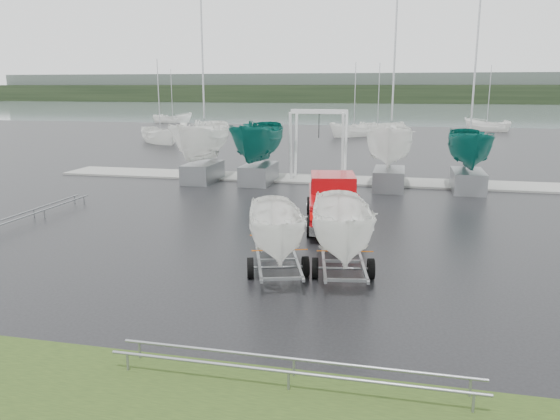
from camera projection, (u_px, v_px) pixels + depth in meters
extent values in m
plane|color=black|center=(237.00, 237.00, 20.09)|extent=(120.00, 120.00, 0.00)
plane|color=slate|center=(377.00, 113.00, 115.20)|extent=(300.00, 300.00, 0.00)
plane|color=#213213|center=(52.00, 400.00, 9.62)|extent=(40.00, 40.00, 0.00)
cube|color=gray|center=(302.00, 179.00, 32.44)|extent=(30.00, 3.00, 0.12)
cube|color=black|center=(388.00, 94.00, 181.11)|extent=(300.00, 8.00, 6.00)
cube|color=#4C5651|center=(389.00, 88.00, 188.28)|extent=(300.00, 6.00, 10.00)
cube|color=maroon|center=(334.00, 206.00, 21.63)|extent=(2.84, 5.80, 0.91)
cube|color=maroon|center=(333.00, 184.00, 22.45)|extent=(2.12, 2.48, 0.81)
cube|color=black|center=(333.00, 183.00, 22.44)|extent=(2.11, 2.24, 0.53)
cube|color=silver|center=(337.00, 232.00, 18.94)|extent=(1.94, 0.50, 0.34)
cylinder|color=black|center=(310.00, 206.00, 23.53)|extent=(0.41, 0.80, 0.77)
cylinder|color=black|center=(353.00, 206.00, 23.44)|extent=(0.41, 0.80, 0.77)
cylinder|color=black|center=(311.00, 227.00, 19.99)|extent=(0.41, 0.80, 0.77)
cylinder|color=black|center=(361.00, 227.00, 19.90)|extent=(0.41, 0.80, 0.77)
cube|color=gray|center=(324.00, 261.00, 15.86)|extent=(0.70, 3.56, 0.08)
cube|color=gray|center=(362.00, 261.00, 15.80)|extent=(0.70, 3.56, 0.08)
cylinder|color=gray|center=(343.00, 268.00, 15.67)|extent=(1.59, 0.35, 0.08)
cylinder|color=black|center=(315.00, 268.00, 15.71)|extent=(0.28, 0.62, 0.60)
cylinder|color=black|center=(371.00, 269.00, 15.63)|extent=(0.28, 0.62, 0.60)
imported|color=white|center=(345.00, 179.00, 15.30)|extent=(2.08, 2.12, 4.76)
cube|color=orange|center=(342.00, 236.00, 16.49)|extent=(1.53, 0.31, 0.03)
cube|color=orange|center=(345.00, 251.00, 14.93)|extent=(1.53, 0.31, 0.03)
cube|color=gray|center=(259.00, 261.00, 15.89)|extent=(1.15, 3.46, 0.08)
cube|color=gray|center=(296.00, 260.00, 15.97)|extent=(1.15, 3.46, 0.08)
cylinder|color=gray|center=(278.00, 267.00, 15.77)|extent=(1.55, 0.55, 0.08)
cylinder|color=black|center=(250.00, 268.00, 15.71)|extent=(0.35, 0.63, 0.60)
cylinder|color=black|center=(305.00, 266.00, 15.83)|extent=(0.35, 0.63, 0.60)
imported|color=white|center=(277.00, 186.00, 15.45)|extent=(2.05, 2.07, 4.31)
cube|color=orange|center=(276.00, 235.00, 16.59)|extent=(1.49, 0.50, 0.03)
cube|color=orange|center=(280.00, 250.00, 15.03)|extent=(1.49, 0.50, 0.03)
cylinder|color=silver|center=(291.00, 147.00, 31.36)|extent=(0.16, 0.58, 3.99)
cylinder|color=silver|center=(296.00, 144.00, 32.88)|extent=(0.16, 0.58, 3.99)
cylinder|color=silver|center=(343.00, 148.00, 30.71)|extent=(0.16, 0.58, 3.99)
cylinder|color=silver|center=(346.00, 146.00, 32.23)|extent=(0.16, 0.58, 3.99)
cube|color=silver|center=(319.00, 112.00, 31.35)|extent=(3.30, 0.25, 0.25)
cube|color=gray|center=(203.00, 172.00, 31.60)|extent=(1.60, 3.20, 1.10)
imported|color=white|center=(201.00, 106.00, 30.77)|extent=(2.44, 2.50, 6.48)
cylinder|color=#B2B2B7|center=(202.00, 55.00, 30.63)|extent=(0.10, 0.10, 7.00)
cube|color=gray|center=(259.00, 174.00, 31.08)|extent=(1.60, 3.20, 1.10)
imported|color=#0D5D54|center=(258.00, 107.00, 30.25)|extent=(2.41, 2.48, 6.42)
cube|color=gray|center=(389.00, 179.00, 29.32)|extent=(1.60, 3.20, 1.10)
imported|color=white|center=(392.00, 107.00, 28.47)|extent=(2.46, 2.52, 6.53)
cylinder|color=#B2B2B7|center=(395.00, 53.00, 28.34)|extent=(0.10, 0.10, 7.00)
cube|color=gray|center=(468.00, 181.00, 28.72)|extent=(1.60, 3.20, 1.10)
imported|color=#0D5D54|center=(473.00, 115.00, 27.96)|extent=(2.18, 2.23, 5.79)
cylinder|color=#B2B2B7|center=(476.00, 58.00, 27.81)|extent=(0.10, 0.10, 7.00)
cylinder|color=gray|center=(44.00, 210.00, 22.85)|extent=(0.06, 6.50, 0.06)
cylinder|color=gray|center=(34.00, 209.00, 22.95)|extent=(0.06, 6.50, 0.06)
cylinder|color=gray|center=(289.00, 372.00, 9.87)|extent=(7.00, 0.06, 0.06)
cylinder|color=gray|center=(294.00, 359.00, 10.35)|extent=(7.00, 0.06, 0.06)
imported|color=white|center=(161.00, 143.00, 53.43)|extent=(3.69, 3.68, 6.84)
cylinder|color=#B2B2B7|center=(159.00, 102.00, 52.55)|extent=(0.08, 0.08, 8.00)
imported|color=white|center=(354.00, 136.00, 60.51)|extent=(3.59, 3.59, 6.67)
cylinder|color=#B2B2B7|center=(355.00, 100.00, 59.62)|extent=(0.08, 0.08, 8.00)
imported|color=white|center=(377.00, 135.00, 62.34)|extent=(2.77, 2.73, 6.06)
cylinder|color=#B2B2B7|center=(379.00, 99.00, 61.45)|extent=(0.08, 0.08, 8.00)
imported|color=white|center=(486.00, 131.00, 68.16)|extent=(3.38, 3.37, 6.31)
cylinder|color=#B2B2B7|center=(489.00, 98.00, 67.28)|extent=(0.08, 0.08, 8.00)
imported|color=white|center=(173.00, 123.00, 83.84)|extent=(3.21, 3.19, 6.06)
cylinder|color=#B2B2B7|center=(172.00, 96.00, 82.95)|extent=(0.08, 0.08, 8.00)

